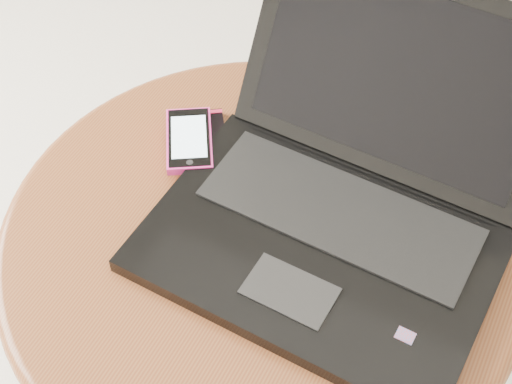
% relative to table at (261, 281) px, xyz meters
% --- Properties ---
extents(table, '(0.65, 0.65, 0.52)m').
position_rel_table_xyz_m(table, '(0.00, 0.00, 0.00)').
color(table, brown).
rests_on(table, ground).
extents(laptop, '(0.42, 0.42, 0.24)m').
position_rel_table_xyz_m(laptop, '(0.08, 0.06, 0.16)').
color(laptop, black).
rests_on(laptop, table).
extents(phone_black, '(0.12, 0.14, 0.01)m').
position_rel_table_xyz_m(phone_black, '(-0.13, 0.09, 0.12)').
color(phone_black, black).
rests_on(phone_black, table).
extents(phone_pink, '(0.11, 0.13, 0.01)m').
position_rel_table_xyz_m(phone_pink, '(-0.15, 0.08, 0.13)').
color(phone_pink, '#E92F90').
rests_on(phone_pink, phone_black).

